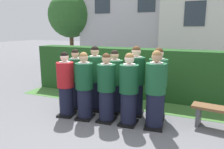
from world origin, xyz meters
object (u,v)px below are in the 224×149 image
Objects in this scene: student_in_red_blazer at (66,86)px; student_front_row_1 at (84,88)px; student_rear_row_0 at (76,80)px; student_rear_row_2 at (115,83)px; student_rear_row_1 at (95,80)px; student_rear_row_4 at (157,85)px; student_front_row_3 at (129,91)px; student_front_row_2 at (106,89)px; student_rear_row_3 at (136,82)px; student_front_row_4 at (155,92)px.

student_in_red_blazer is 0.99× the size of student_front_row_1.
student_rear_row_0 is 1.08m from student_rear_row_2.
student_rear_row_1 is 1.00× the size of student_rear_row_4.
student_front_row_1 is at bearing -155.11° from student_rear_row_4.
student_front_row_3 is at bearing 4.88° from student_front_row_1.
student_rear_row_3 is at bearing 53.02° from student_front_row_2.
student_front_row_1 is at bearing -175.12° from student_front_row_3.
student_front_row_1 is at bearing -127.70° from student_rear_row_2.
student_rear_row_2 is (0.53, 0.03, -0.04)m from student_rear_row_1.
student_front_row_1 is 0.94× the size of student_rear_row_1.
student_in_red_blazer is 2.15m from student_front_row_4.
student_front_row_2 is at bearing -43.85° from student_rear_row_1.
student_rear_row_3 is at bearing 137.81° from student_front_row_4.
student_front_row_1 is at bearing -145.20° from student_rear_row_3.
student_rear_row_0 is at bearing -175.65° from student_rear_row_4.
student_in_red_blazer is at bearing -175.09° from student_front_row_4.
student_front_row_1 is 1.25m from student_rear_row_3.
student_front_row_1 is 0.54m from student_front_row_2.
student_rear_row_1 is at bearing 52.60° from student_in_red_blazer.
student_rear_row_4 reaches higher than student_in_red_blazer.
student_in_red_blazer is 0.93× the size of student_rear_row_4.
student_rear_row_4 reaches higher than student_front_row_1.
student_front_row_2 is at bearing 4.52° from student_in_red_blazer.
student_front_row_3 is (1.07, 0.09, 0.01)m from student_front_row_1.
student_front_row_3 reaches higher than student_in_red_blazer.
student_rear_row_1 is at bearing 136.15° from student_front_row_2.
student_front_row_3 is at bearing -128.08° from student_rear_row_4.
student_front_row_3 is at bearing 2.85° from student_front_row_2.
student_front_row_4 is (1.63, 0.17, 0.04)m from student_front_row_1.
student_rear_row_1 is (0.48, 0.63, 0.05)m from student_in_red_blazer.
student_in_red_blazer is 1.58m from student_front_row_3.
student_front_row_3 is 0.63m from student_rear_row_3.
student_front_row_3 is 1.01× the size of student_rear_row_0.
student_rear_row_3 is (-0.04, 0.62, 0.05)m from student_front_row_3.
student_front_row_4 is at bearing -22.82° from student_rear_row_2.
student_rear_row_0 is 0.99× the size of student_rear_row_2.
student_in_red_blazer is 0.99× the size of student_rear_row_2.
student_rear_row_3 is (1.61, 0.15, 0.06)m from student_rear_row_0.
student_rear_row_1 is 1.05× the size of student_rear_row_2.
student_front_row_4 reaches higher than student_rear_row_0.
student_rear_row_2 is at bearing -175.59° from student_rear_row_4.
student_rear_row_0 is at bearing 156.11° from student_front_row_2.
student_front_row_2 is at bearing -147.20° from student_rear_row_4.
student_rear_row_2 is 0.94× the size of student_rear_row_3.
student_rear_row_4 is (-0.07, 0.56, 0.01)m from student_front_row_4.
student_front_row_3 is at bearing 3.96° from student_in_red_blazer.
student_rear_row_2 reaches higher than student_in_red_blazer.
student_rear_row_3 is 1.01× the size of student_rear_row_4.
student_front_row_1 is 0.81m from student_rear_row_0.
student_front_row_2 is 0.58m from student_rear_row_2.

